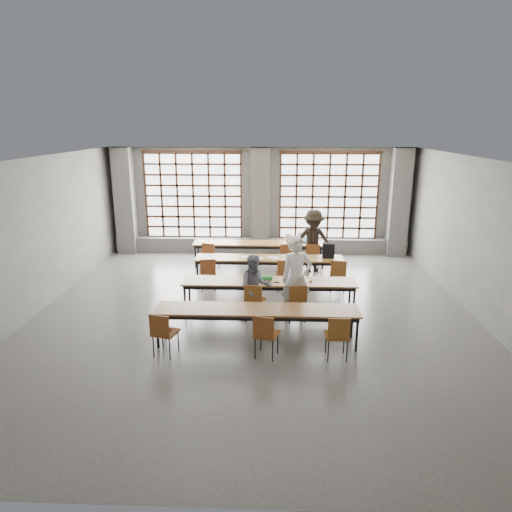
# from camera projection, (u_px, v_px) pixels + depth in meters

# --- Properties ---
(floor) EXTENTS (11.00, 11.00, 0.00)m
(floor) POSITION_uv_depth(u_px,v_px,m) (254.00, 315.00, 10.46)
(floor) COLOR #51504E
(floor) RESTS_ON ground
(ceiling) EXTENTS (11.00, 11.00, 0.00)m
(ceiling) POSITION_uv_depth(u_px,v_px,m) (253.00, 159.00, 9.49)
(ceiling) COLOR silver
(ceiling) RESTS_ON floor
(wall_back) EXTENTS (10.00, 0.00, 10.00)m
(wall_back) POSITION_uv_depth(u_px,v_px,m) (261.00, 201.00, 15.25)
(wall_back) COLOR #5B5B58
(wall_back) RESTS_ON floor
(wall_front) EXTENTS (10.00, 0.00, 10.00)m
(wall_front) POSITION_uv_depth(u_px,v_px,m) (231.00, 372.00, 4.69)
(wall_front) COLOR #5B5B58
(wall_front) RESTS_ON floor
(wall_left) EXTENTS (0.00, 11.00, 11.00)m
(wall_left) POSITION_uv_depth(u_px,v_px,m) (30.00, 239.00, 10.16)
(wall_left) COLOR #5B5B58
(wall_left) RESTS_ON floor
(wall_right) EXTENTS (0.00, 11.00, 11.00)m
(wall_right) POSITION_uv_depth(u_px,v_px,m) (486.00, 243.00, 9.79)
(wall_right) COLOR #5B5B58
(wall_right) RESTS_ON floor
(column_left) EXTENTS (0.60, 0.55, 3.50)m
(column_left) POSITION_uv_depth(u_px,v_px,m) (125.00, 201.00, 15.15)
(column_left) COLOR #52524F
(column_left) RESTS_ON floor
(column_mid) EXTENTS (0.60, 0.55, 3.50)m
(column_mid) POSITION_uv_depth(u_px,v_px,m) (260.00, 202.00, 14.98)
(column_mid) COLOR #52524F
(column_mid) RESTS_ON floor
(column_right) EXTENTS (0.60, 0.55, 3.50)m
(column_right) POSITION_uv_depth(u_px,v_px,m) (399.00, 203.00, 14.82)
(column_right) COLOR #52524F
(column_right) RESTS_ON floor
(window_left) EXTENTS (3.32, 0.12, 3.00)m
(window_left) POSITION_uv_depth(u_px,v_px,m) (193.00, 196.00, 15.22)
(window_left) COLOR white
(window_left) RESTS_ON wall_back
(window_right) EXTENTS (3.32, 0.12, 3.00)m
(window_right) POSITION_uv_depth(u_px,v_px,m) (329.00, 197.00, 15.05)
(window_right) COLOR white
(window_right) RESTS_ON wall_back
(sill_ledge) EXTENTS (9.80, 0.35, 0.50)m
(sill_ledge) POSITION_uv_depth(u_px,v_px,m) (260.00, 245.00, 15.48)
(sill_ledge) COLOR #52524F
(sill_ledge) RESTS_ON floor
(desk_row_a) EXTENTS (4.00, 0.70, 0.73)m
(desk_row_a) POSITION_uv_depth(u_px,v_px,m) (259.00, 245.00, 13.94)
(desk_row_a) COLOR brown
(desk_row_a) RESTS_ON floor
(desk_row_b) EXTENTS (4.00, 0.70, 0.73)m
(desk_row_b) POSITION_uv_depth(u_px,v_px,m) (269.00, 260.00, 12.38)
(desk_row_b) COLOR brown
(desk_row_b) RESTS_ON floor
(desk_row_c) EXTENTS (4.00, 0.70, 0.73)m
(desk_row_c) POSITION_uv_depth(u_px,v_px,m) (269.00, 283.00, 10.53)
(desk_row_c) COLOR brown
(desk_row_c) RESTS_ON floor
(desk_row_d) EXTENTS (4.00, 0.70, 0.73)m
(desk_row_d) POSITION_uv_depth(u_px,v_px,m) (257.00, 312.00, 8.95)
(desk_row_d) COLOR brown
(desk_row_d) RESTS_ON floor
(chair_back_left) EXTENTS (0.53, 0.53, 0.88)m
(chair_back_left) POSITION_uv_depth(u_px,v_px,m) (210.00, 254.00, 13.43)
(chair_back_left) COLOR brown
(chair_back_left) RESTS_ON floor
(chair_back_mid) EXTENTS (0.48, 0.49, 0.88)m
(chair_back_mid) POSITION_uv_depth(u_px,v_px,m) (286.00, 255.00, 13.34)
(chair_back_mid) COLOR brown
(chair_back_mid) RESTS_ON floor
(chair_back_right) EXTENTS (0.46, 0.47, 0.88)m
(chair_back_right) POSITION_uv_depth(u_px,v_px,m) (313.00, 255.00, 13.31)
(chair_back_right) COLOR brown
(chair_back_right) RESTS_ON floor
(chair_mid_left) EXTENTS (0.49, 0.49, 0.88)m
(chair_mid_left) POSITION_uv_depth(u_px,v_px,m) (208.00, 271.00, 11.87)
(chair_mid_left) COLOR brown
(chair_mid_left) RESTS_ON floor
(chair_mid_centre) EXTENTS (0.45, 0.46, 0.88)m
(chair_mid_centre) POSITION_uv_depth(u_px,v_px,m) (284.00, 272.00, 11.80)
(chair_mid_centre) COLOR brown
(chair_mid_centre) RESTS_ON floor
(chair_mid_right) EXTENTS (0.47, 0.47, 0.88)m
(chair_mid_right) POSITION_uv_depth(u_px,v_px,m) (338.00, 272.00, 11.75)
(chair_mid_right) COLOR brown
(chair_mid_right) RESTS_ON floor
(chair_front_left) EXTENTS (0.49, 0.49, 0.88)m
(chair_front_left) POSITION_uv_depth(u_px,v_px,m) (254.00, 298.00, 9.98)
(chair_front_left) COLOR brown
(chair_front_left) RESTS_ON floor
(chair_front_right) EXTENTS (0.49, 0.49, 0.88)m
(chair_front_right) POSITION_uv_depth(u_px,v_px,m) (297.00, 299.00, 9.94)
(chair_front_right) COLOR brown
(chair_front_right) RESTS_ON floor
(chair_near_left) EXTENTS (0.52, 0.52, 0.88)m
(chair_near_left) POSITION_uv_depth(u_px,v_px,m) (163.00, 330.00, 8.45)
(chair_near_left) COLOR brown
(chair_near_left) RESTS_ON floor
(chair_near_mid) EXTENTS (0.52, 0.52, 0.88)m
(chair_near_mid) POSITION_uv_depth(u_px,v_px,m) (265.00, 332.00, 8.38)
(chair_near_mid) COLOR brown
(chair_near_mid) RESTS_ON floor
(chair_near_right) EXTENTS (0.43, 0.43, 0.88)m
(chair_near_right) POSITION_uv_depth(u_px,v_px,m) (338.00, 333.00, 8.33)
(chair_near_right) COLOR brown
(chair_near_right) RESTS_ON floor
(student_male) EXTENTS (0.80, 0.64, 1.91)m
(student_male) POSITION_uv_depth(u_px,v_px,m) (296.00, 279.00, 9.95)
(student_male) COLOR white
(student_male) RESTS_ON floor
(student_female) EXTENTS (0.81, 0.68, 1.49)m
(student_female) POSITION_uv_depth(u_px,v_px,m) (255.00, 287.00, 10.04)
(student_female) COLOR #172145
(student_female) RESTS_ON floor
(student_back) EXTENTS (1.27, 0.83, 1.84)m
(student_back) POSITION_uv_depth(u_px,v_px,m) (313.00, 241.00, 13.33)
(student_back) COLOR black
(student_back) RESTS_ON floor
(laptop_front) EXTENTS (0.46, 0.43, 0.26)m
(laptop_front) POSITION_uv_depth(u_px,v_px,m) (294.00, 277.00, 10.58)
(laptop_front) COLOR #B2B3B7
(laptop_front) RESTS_ON desk_row_c
(laptop_back) EXTENTS (0.42, 0.37, 0.26)m
(laptop_back) POSITION_uv_depth(u_px,v_px,m) (304.00, 240.00, 13.96)
(laptop_back) COLOR #AAAAAF
(laptop_back) RESTS_ON desk_row_a
(mouse) EXTENTS (0.11, 0.09, 0.04)m
(mouse) POSITION_uv_depth(u_px,v_px,m) (310.00, 281.00, 10.46)
(mouse) COLOR silver
(mouse) RESTS_ON desk_row_c
(green_box) EXTENTS (0.25, 0.09, 0.09)m
(green_box) POSITION_uv_depth(u_px,v_px,m) (267.00, 278.00, 10.58)
(green_box) COLOR #2C863B
(green_box) RESTS_ON desk_row_c
(phone) EXTENTS (0.14, 0.10, 0.01)m
(phone) POSITION_uv_depth(u_px,v_px,m) (277.00, 282.00, 10.41)
(phone) COLOR black
(phone) RESTS_ON desk_row_c
(paper_sheet_a) EXTENTS (0.33, 0.26, 0.00)m
(paper_sheet_a) POSITION_uv_depth(u_px,v_px,m) (247.00, 257.00, 12.43)
(paper_sheet_a) COLOR white
(paper_sheet_a) RESTS_ON desk_row_b
(paper_sheet_b) EXTENTS (0.35, 0.29, 0.00)m
(paper_sheet_b) POSITION_uv_depth(u_px,v_px,m) (258.00, 258.00, 12.32)
(paper_sheet_b) COLOR white
(paper_sheet_b) RESTS_ON desk_row_b
(paper_sheet_c) EXTENTS (0.35, 0.29, 0.00)m
(paper_sheet_c) POSITION_uv_depth(u_px,v_px,m) (273.00, 257.00, 12.36)
(paper_sheet_c) COLOR white
(paper_sheet_c) RESTS_ON desk_row_b
(backpack) EXTENTS (0.34, 0.23, 0.40)m
(backpack) POSITION_uv_depth(u_px,v_px,m) (328.00, 250.00, 12.29)
(backpack) COLOR black
(backpack) RESTS_ON desk_row_b
(plastic_bag) EXTENTS (0.31, 0.28, 0.29)m
(plastic_bag) POSITION_uv_depth(u_px,v_px,m) (289.00, 238.00, 13.90)
(plastic_bag) COLOR silver
(plastic_bag) RESTS_ON desk_row_a
(red_pouch) EXTENTS (0.21, 0.14, 0.06)m
(red_pouch) POSITION_uv_depth(u_px,v_px,m) (165.00, 330.00, 8.53)
(red_pouch) COLOR maroon
(red_pouch) RESTS_ON chair_near_left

